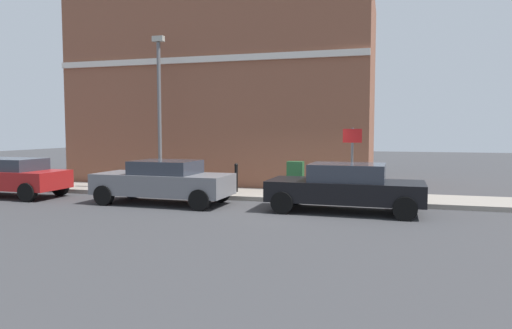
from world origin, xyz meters
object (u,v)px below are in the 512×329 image
car_black (345,187)px  lamppost (159,106)px  street_sign (352,153)px  utility_cabinet (295,179)px  car_red (8,176)px  bollard_near_cabinet (236,177)px  car_grey (164,181)px

car_black → lamppost: size_ratio=0.78×
car_black → street_sign: 1.76m
utility_cabinet → car_red: bearing=103.2°
car_red → street_sign: street_sign is taller
lamppost → street_sign: bearing=-96.1°
bollard_near_cabinet → street_sign: bearing=-100.2°
bollard_near_cabinet → lamppost: bearing=89.6°
bollard_near_cabinet → lamppost: lamppost is taller
bollard_near_cabinet → street_sign: 4.33m
utility_cabinet → street_sign: (-0.65, -1.96, 0.98)m
car_black → bollard_near_cabinet: 4.66m
street_sign → car_black: bearing=177.3°
car_grey → lamppost: 3.76m
car_black → street_sign: street_sign is taller
car_red → utility_cabinet: 10.25m
street_sign → lamppost: size_ratio=0.40×
utility_cabinet → street_sign: 2.29m
lamppost → bollard_near_cabinet: bearing=-90.4°
utility_cabinet → lamppost: 5.86m
car_red → bollard_near_cabinet: car_red is taller
car_red → bollard_near_cabinet: size_ratio=4.13×
car_black → utility_cabinet: bearing=-47.1°
car_grey → street_sign: 6.12m
utility_cabinet → car_grey: bearing=120.4°
car_black → street_sign: (1.49, -0.07, 0.93)m
car_red → lamppost: (2.45, -4.75, 2.57)m
utility_cabinet → lamppost: bearing=88.7°
car_red → bollard_near_cabinet: (2.43, -7.79, -0.03)m
car_red → lamppost: bearing=-152.4°
car_red → utility_cabinet: bearing=-166.6°
bollard_near_cabinet → street_sign: size_ratio=0.45×
car_red → street_sign: (1.68, -11.95, 0.92)m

